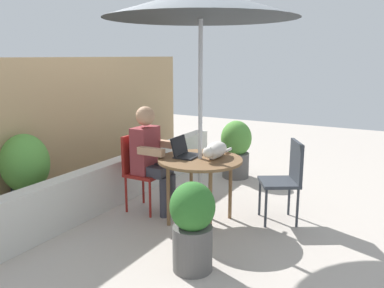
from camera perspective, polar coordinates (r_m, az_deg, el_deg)
ground_plane at (r=4.58m, az=1.11°, el=-10.88°), size 14.00×14.00×0.00m
fence_back at (r=5.50m, az=-17.45°, el=2.26°), size 5.22×0.08×1.79m
planter_wall_low at (r=5.12m, az=-10.93°, el=-5.29°), size 4.70×0.20×0.54m
patio_table at (r=4.36m, az=1.15°, el=-2.96°), size 0.91×0.91×0.72m
patio_umbrella at (r=4.24m, az=1.25°, el=19.18°), size 1.96×1.96×2.46m
chair_occupied at (r=4.81m, az=-7.36°, el=-3.05°), size 0.40×0.40×0.91m
chair_empty at (r=4.54m, az=13.26°, el=-4.22°), size 0.55×0.55×0.91m
person_seated at (r=4.68m, az=-5.85°, el=-1.32°), size 0.48×0.48×1.25m
laptop at (r=4.43m, az=-1.20°, el=-0.95°), size 0.31×0.26×0.21m
cat at (r=4.36m, az=3.31°, el=-0.92°), size 0.65×0.21×0.17m
potted_plant_near_fence at (r=3.47m, az=0.07°, el=-11.28°), size 0.39×0.39×0.79m
potted_plant_by_chair at (r=4.88m, az=-22.44°, el=-3.47°), size 0.53×0.53×0.97m
potted_plant_corner at (r=6.09m, az=6.23°, el=-0.52°), size 0.46×0.46×0.86m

